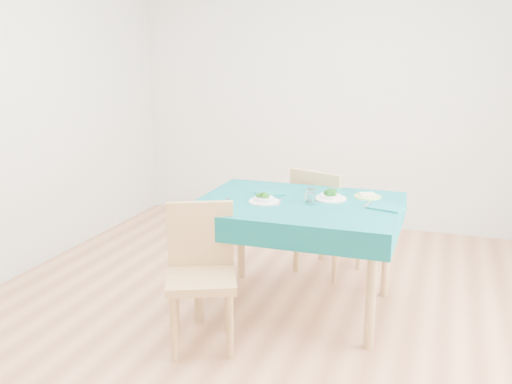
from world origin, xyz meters
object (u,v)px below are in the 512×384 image
(chair_far, at_px, (329,205))
(bowl_far, at_px, (330,195))
(chair_near, at_px, (201,267))
(bowl_near, at_px, (264,198))
(side_plate, at_px, (368,197))
(table, at_px, (297,256))

(chair_far, xyz_separation_m, bowl_far, (0.13, -0.61, 0.24))
(chair_near, xyz_separation_m, chair_far, (0.46, 1.43, 0.05))
(bowl_near, relative_size, side_plate, 1.08)
(bowl_far, height_order, side_plate, bowl_far)
(table, relative_size, bowl_far, 6.11)
(chair_near, xyz_separation_m, bowl_near, (0.19, 0.60, 0.29))
(chair_far, height_order, side_plate, chair_far)
(bowl_near, distance_m, bowl_far, 0.45)
(table, height_order, chair_far, chair_far)
(bowl_near, bearing_deg, chair_near, -107.65)
(table, height_order, side_plate, side_plate)
(table, bearing_deg, chair_far, 85.50)
(chair_near, relative_size, chair_far, 0.91)
(chair_near, bearing_deg, bowl_far, 30.08)
(side_plate, bearing_deg, chair_near, -130.35)
(table, height_order, chair_near, chair_near)
(chair_far, xyz_separation_m, side_plate, (0.36, -0.47, 0.21))
(table, bearing_deg, side_plate, 33.22)
(side_plate, bearing_deg, chair_far, 127.48)
(bowl_near, bearing_deg, bowl_far, 28.47)
(chair_far, relative_size, side_plate, 5.90)
(chair_near, bearing_deg, chair_far, 48.15)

